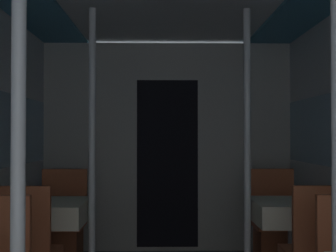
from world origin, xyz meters
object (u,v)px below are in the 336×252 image
(dining_table_right_1, at_px, (293,215))
(support_pole_right_1, at_px, (247,151))
(support_pole_left_1, at_px, (92,151))
(chair_right_far_1, at_px, (276,240))
(dining_table_left_1, at_px, (46,215))
(support_pole_left_0, at_px, (18,169))
(chair_left_far_1, at_px, (61,241))

(dining_table_right_1, relative_size, support_pole_right_1, 0.33)
(support_pole_left_1, xyz_separation_m, chair_right_far_1, (1.53, 0.54, -0.80))
(dining_table_left_1, bearing_deg, support_pole_left_0, -79.21)
(chair_left_far_1, distance_m, dining_table_right_1, 1.98)
(support_pole_left_0, bearing_deg, dining_table_right_1, 50.17)
(support_pole_left_1, bearing_deg, support_pole_left_0, -90.00)
(support_pole_left_1, relative_size, support_pole_right_1, 1.00)
(dining_table_left_1, distance_m, support_pole_right_1, 1.61)
(dining_table_left_1, relative_size, chair_left_far_1, 0.79)
(chair_left_far_1, distance_m, chair_right_far_1, 1.88)
(dining_table_left_1, distance_m, support_pole_left_1, 0.60)
(dining_table_right_1, bearing_deg, chair_right_far_1, 90.00)
(dining_table_right_1, xyz_separation_m, chair_right_far_1, (-0.00, 0.54, -0.32))
(dining_table_left_1, xyz_separation_m, support_pole_left_1, (0.35, -0.00, 0.48))
(support_pole_left_1, bearing_deg, dining_table_left_1, 180.00)
(dining_table_left_1, height_order, chair_right_far_1, chair_right_far_1)
(dining_table_right_1, distance_m, chair_right_far_1, 0.63)
(dining_table_right_1, bearing_deg, support_pole_left_1, -180.00)
(dining_table_right_1, xyz_separation_m, support_pole_right_1, (-0.35, -0.00, 0.48))
(dining_table_left_1, distance_m, chair_right_far_1, 1.98)
(chair_left_far_1, distance_m, support_pole_left_1, 1.03)
(support_pole_left_0, distance_m, dining_table_left_1, 1.93)
(chair_left_far_1, distance_m, support_pole_right_1, 1.81)
(dining_table_left_1, bearing_deg, chair_right_far_1, 16.04)
(support_pole_left_1, xyz_separation_m, dining_table_right_1, (1.53, 0.00, -0.48))
(dining_table_right_1, bearing_deg, dining_table_left_1, 180.00)
(dining_table_left_1, bearing_deg, chair_left_far_1, 90.00)
(dining_table_left_1, height_order, support_pole_right_1, support_pole_right_1)
(support_pole_left_0, xyz_separation_m, chair_right_far_1, (1.53, 2.38, -0.80))
(support_pole_left_0, height_order, support_pole_right_1, same)
(support_pole_left_0, height_order, dining_table_left_1, support_pole_left_0)
(chair_left_far_1, xyz_separation_m, dining_table_right_1, (1.88, -0.54, 0.32))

